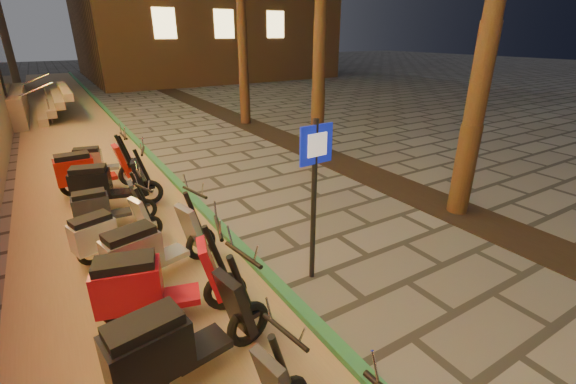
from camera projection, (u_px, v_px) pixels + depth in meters
ground at (411, 337)px, 4.71m from camera, size 120.00×120.00×0.00m
parking_strip at (85, 160)px, 11.30m from camera, size 3.40×60.00×0.01m
green_curb at (145, 150)px, 12.11m from camera, size 0.18×60.00×0.10m
planting_strip at (360, 171)px, 10.38m from camera, size 1.20×40.00×0.02m
pedestrian_sign at (315, 181)px, 5.29m from camera, size 0.53×0.10×2.42m
scooter_4 at (176, 342)px, 3.88m from camera, size 1.85×0.77×1.30m
scooter_5 at (153, 285)px, 4.75m from camera, size 1.83×0.92×1.30m
scooter_6 at (151, 249)px, 5.60m from camera, size 1.76×0.86×1.24m
scooter_7 at (108, 232)px, 6.23m from camera, size 1.51×0.79×1.07m
scooter_8 at (105, 207)px, 7.18m from camera, size 1.47×0.51×1.03m
scooter_9 at (105, 185)px, 7.96m from camera, size 1.77×0.90×1.25m
scooter_10 at (89, 170)px, 8.73m from camera, size 1.84×0.64×1.30m
scooter_11 at (99, 161)px, 9.67m from camera, size 1.53×0.70×1.08m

